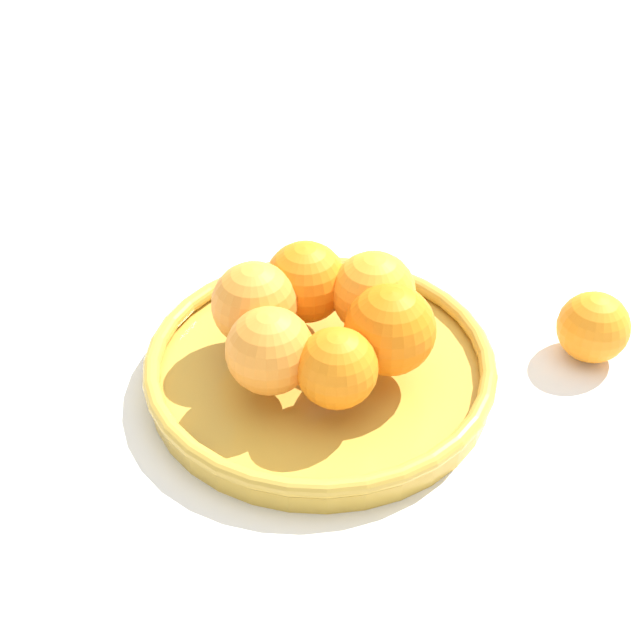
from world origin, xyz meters
TOP-DOWN VIEW (x-y plane):
  - ground_plane at (0.00, 0.00)m, footprint 4.00×4.00m
  - fruit_bowl at (0.00, 0.00)m, footprint 0.33×0.33m
  - orange_pile at (-0.00, -0.00)m, footprint 0.19×0.20m
  - stray_orange at (-0.26, 0.02)m, footprint 0.07×0.07m

SIDE VIEW (x-z plane):
  - ground_plane at x=0.00m, z-range 0.00..0.00m
  - fruit_bowl at x=0.00m, z-range 0.00..0.04m
  - stray_orange at x=-0.26m, z-range 0.00..0.07m
  - orange_pile at x=0.00m, z-range 0.03..0.12m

